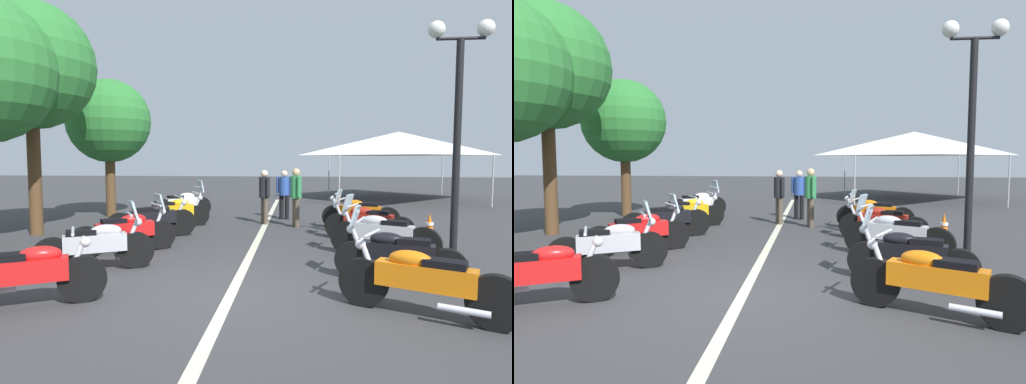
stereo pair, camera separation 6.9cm
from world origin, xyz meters
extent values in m
plane|color=#38383A|center=(0.00, 0.00, 0.00)|extent=(80.00, 80.00, 0.00)
cube|color=beige|center=(4.26, 0.00, 0.00)|extent=(19.87, 0.16, 0.01)
cylinder|color=black|center=(-0.46, 1.96, 0.32)|extent=(0.43, 0.63, 0.64)
cube|color=red|center=(-0.78, 2.56, 0.50)|extent=(0.74, 1.04, 0.30)
ellipsoid|color=red|center=(-0.70, 2.40, 0.70)|extent=(0.48, 0.58, 0.22)
cube|color=black|center=(-0.89, 2.75, 0.68)|extent=(0.46, 0.55, 0.12)
cylinder|color=silver|center=(-0.49, 2.02, 0.62)|extent=(0.20, 0.29, 0.58)
cylinder|color=silver|center=(-0.50, 2.05, 0.98)|extent=(0.56, 0.33, 0.04)
sphere|color=silver|center=(-0.43, 1.92, 0.82)|extent=(0.14, 0.14, 0.14)
cylinder|color=black|center=(1.38, 1.92, 0.32)|extent=(0.43, 0.63, 0.64)
cylinder|color=black|center=(0.72, 3.11, 0.32)|extent=(0.43, 0.63, 0.64)
cube|color=silver|center=(1.05, 2.52, 0.50)|extent=(0.74, 1.04, 0.30)
ellipsoid|color=silver|center=(1.14, 2.36, 0.70)|extent=(0.48, 0.58, 0.22)
cube|color=black|center=(0.94, 2.71, 0.68)|extent=(0.46, 0.55, 0.12)
cylinder|color=silver|center=(1.35, 1.98, 0.62)|extent=(0.20, 0.29, 0.58)
cylinder|color=silver|center=(1.33, 2.01, 0.98)|extent=(0.56, 0.33, 0.04)
sphere|color=silver|center=(1.40, 1.88, 0.82)|extent=(0.14, 0.14, 0.14)
cylinder|color=silver|center=(1.01, 2.96, 0.22)|extent=(0.34, 0.52, 0.08)
cube|color=silver|center=(1.37, 1.94, 1.05)|extent=(0.37, 0.28, 0.32)
cylinder|color=black|center=(2.96, 1.98, 0.31)|extent=(0.49, 0.58, 0.62)
cylinder|color=black|center=(2.03, 3.19, 0.31)|extent=(0.49, 0.58, 0.62)
cube|color=red|center=(2.49, 2.59, 0.49)|extent=(0.93, 1.09, 0.30)
ellipsoid|color=red|center=(2.60, 2.44, 0.69)|extent=(0.52, 0.57, 0.22)
cube|color=black|center=(2.36, 2.76, 0.67)|extent=(0.50, 0.54, 0.12)
cylinder|color=silver|center=(2.92, 2.03, 0.61)|extent=(0.23, 0.27, 0.58)
cylinder|color=silver|center=(2.90, 2.06, 0.97)|extent=(0.52, 0.41, 0.04)
sphere|color=silver|center=(2.99, 1.94, 0.81)|extent=(0.14, 0.14, 0.14)
cylinder|color=silver|center=(2.36, 3.06, 0.22)|extent=(0.40, 0.48, 0.08)
cube|color=silver|center=(2.95, 2.00, 1.04)|extent=(0.36, 0.32, 0.32)
cylinder|color=black|center=(4.58, 1.95, 0.33)|extent=(0.48, 0.64, 0.67)
cylinder|color=black|center=(3.76, 3.24, 0.33)|extent=(0.48, 0.64, 0.67)
cube|color=black|center=(4.17, 2.59, 0.51)|extent=(0.86, 1.13, 0.30)
ellipsoid|color=black|center=(4.27, 2.44, 0.71)|extent=(0.50, 0.58, 0.22)
cube|color=black|center=(4.05, 2.78, 0.69)|extent=(0.48, 0.54, 0.12)
cylinder|color=silver|center=(4.55, 2.00, 0.63)|extent=(0.22, 0.28, 0.58)
cylinder|color=silver|center=(4.53, 2.04, 0.99)|extent=(0.54, 0.37, 0.04)
sphere|color=silver|center=(4.61, 1.91, 0.83)|extent=(0.14, 0.14, 0.14)
cylinder|color=silver|center=(4.07, 3.08, 0.23)|extent=(0.36, 0.51, 0.08)
cylinder|color=black|center=(6.23, 1.92, 0.30)|extent=(0.40, 0.60, 0.60)
cylinder|color=black|center=(5.54, 3.21, 0.30)|extent=(0.40, 0.60, 0.60)
cube|color=#EAB214|center=(5.89, 2.57, 0.48)|extent=(0.77, 1.12, 0.30)
ellipsoid|color=#EAB214|center=(5.97, 2.41, 0.68)|extent=(0.47, 0.58, 0.22)
cube|color=black|center=(5.78, 2.76, 0.66)|extent=(0.45, 0.55, 0.12)
cylinder|color=silver|center=(6.20, 1.97, 0.60)|extent=(0.20, 0.29, 0.58)
cylinder|color=silver|center=(6.18, 2.01, 0.96)|extent=(0.57, 0.32, 0.04)
sphere|color=silver|center=(6.25, 1.87, 0.80)|extent=(0.14, 0.14, 0.14)
cylinder|color=silver|center=(5.84, 3.04, 0.21)|extent=(0.33, 0.52, 0.08)
cylinder|color=black|center=(8.05, 2.27, 0.34)|extent=(0.52, 0.62, 0.67)
cylinder|color=black|center=(7.21, 3.34, 0.34)|extent=(0.52, 0.62, 0.67)
cube|color=white|center=(7.63, 2.80, 0.52)|extent=(0.86, 0.99, 0.30)
ellipsoid|color=white|center=(7.74, 2.66, 0.72)|extent=(0.52, 0.57, 0.22)
cube|color=black|center=(7.50, 2.98, 0.70)|extent=(0.50, 0.54, 0.12)
cylinder|color=silver|center=(8.01, 2.31, 0.64)|extent=(0.23, 0.27, 0.58)
cylinder|color=silver|center=(7.99, 2.34, 1.00)|extent=(0.51, 0.41, 0.04)
sphere|color=silver|center=(8.08, 2.23, 0.84)|extent=(0.14, 0.14, 0.14)
cylinder|color=silver|center=(7.52, 3.24, 0.24)|extent=(0.40, 0.48, 0.08)
cube|color=silver|center=(8.04, 2.28, 1.07)|extent=(0.36, 0.32, 0.32)
cylinder|color=black|center=(-0.25, -1.82, 0.32)|extent=(0.42, 0.64, 0.65)
cylinder|color=black|center=(-0.94, -3.19, 0.32)|extent=(0.42, 0.64, 0.65)
cube|color=orange|center=(-0.59, -2.51, 0.50)|extent=(0.78, 1.17, 0.30)
ellipsoid|color=orange|center=(-0.51, -2.35, 0.70)|extent=(0.47, 0.58, 0.22)
cube|color=black|center=(-0.69, -2.70, 0.68)|extent=(0.45, 0.55, 0.12)
cylinder|color=silver|center=(-0.27, -1.88, 0.62)|extent=(0.19, 0.29, 0.58)
cylinder|color=silver|center=(-0.29, -1.91, 0.98)|extent=(0.57, 0.32, 0.04)
sphere|color=silver|center=(-0.22, -1.78, 0.82)|extent=(0.14, 0.14, 0.14)
cylinder|color=silver|center=(-0.96, -2.84, 0.23)|extent=(0.32, 0.53, 0.08)
cylinder|color=black|center=(1.08, -1.86, 0.30)|extent=(0.33, 0.62, 0.61)
cylinder|color=black|center=(0.64, -3.18, 0.30)|extent=(0.33, 0.62, 0.61)
cube|color=black|center=(0.86, -2.52, 0.48)|extent=(0.60, 1.09, 0.30)
ellipsoid|color=black|center=(0.92, -2.35, 0.68)|extent=(0.41, 0.58, 0.22)
cube|color=black|center=(0.79, -2.73, 0.66)|extent=(0.40, 0.54, 0.12)
cylinder|color=silver|center=(1.06, -1.92, 0.60)|extent=(0.16, 0.30, 0.58)
cylinder|color=silver|center=(1.05, -1.96, 0.96)|extent=(0.60, 0.24, 0.04)
sphere|color=silver|center=(1.10, -1.81, 0.80)|extent=(0.14, 0.14, 0.14)
cylinder|color=silver|center=(0.56, -2.86, 0.21)|extent=(0.25, 0.55, 0.08)
cube|color=silver|center=(1.08, -1.88, 1.03)|extent=(0.38, 0.23, 0.32)
cylinder|color=black|center=(2.92, -1.96, 0.33)|extent=(0.42, 0.66, 0.67)
cylinder|color=black|center=(2.27, -3.30, 0.33)|extent=(0.42, 0.66, 0.67)
cube|color=silver|center=(2.59, -2.63, 0.51)|extent=(0.75, 1.14, 0.30)
ellipsoid|color=silver|center=(2.67, -2.47, 0.71)|extent=(0.46, 0.58, 0.22)
cube|color=black|center=(2.50, -2.83, 0.69)|extent=(0.44, 0.55, 0.12)
cylinder|color=silver|center=(2.89, -2.01, 0.63)|extent=(0.19, 0.29, 0.58)
cylinder|color=silver|center=(2.88, -2.05, 0.99)|extent=(0.57, 0.31, 0.04)
sphere|color=silver|center=(2.94, -1.91, 0.83)|extent=(0.14, 0.14, 0.14)
cylinder|color=silver|center=(2.23, -2.95, 0.23)|extent=(0.31, 0.53, 0.08)
cube|color=silver|center=(2.91, -1.98, 1.06)|extent=(0.38, 0.27, 0.32)
cylinder|color=black|center=(4.62, -1.92, 0.30)|extent=(0.33, 0.62, 0.61)
cylinder|color=black|center=(4.14, -3.34, 0.30)|extent=(0.33, 0.62, 0.61)
cube|color=maroon|center=(4.38, -2.63, 0.48)|extent=(0.63, 1.17, 0.30)
ellipsoid|color=maroon|center=(4.44, -2.46, 0.68)|extent=(0.41, 0.58, 0.22)
cube|color=black|center=(4.31, -2.84, 0.66)|extent=(0.40, 0.54, 0.12)
cylinder|color=silver|center=(4.60, -1.98, 0.60)|extent=(0.16, 0.30, 0.58)
cylinder|color=silver|center=(4.58, -2.01, 0.96)|extent=(0.60, 0.23, 0.04)
sphere|color=silver|center=(4.63, -1.87, 0.80)|extent=(0.14, 0.14, 0.14)
cylinder|color=silver|center=(4.07, -3.00, 0.21)|extent=(0.25, 0.55, 0.08)
cube|color=silver|center=(4.61, -1.94, 1.03)|extent=(0.38, 0.23, 0.32)
cylinder|color=black|center=(6.15, -1.96, 0.32)|extent=(0.31, 0.66, 0.65)
cylinder|color=black|center=(5.76, -3.36, 0.32)|extent=(0.31, 0.66, 0.65)
cube|color=orange|center=(5.96, -2.66, 0.50)|extent=(0.57, 1.14, 0.30)
ellipsoid|color=orange|center=(6.01, -2.49, 0.70)|extent=(0.39, 0.57, 0.22)
cube|color=black|center=(5.90, -2.87, 0.68)|extent=(0.38, 0.53, 0.12)
cylinder|color=silver|center=(6.14, -2.02, 0.62)|extent=(0.15, 0.30, 0.58)
cylinder|color=silver|center=(6.13, -2.05, 0.98)|extent=(0.61, 0.21, 0.04)
sphere|color=silver|center=(6.17, -1.91, 0.82)|extent=(0.14, 0.14, 0.14)
cylinder|color=silver|center=(5.67, -3.03, 0.23)|extent=(0.23, 0.55, 0.08)
cylinder|color=black|center=(2.75, -4.01, 2.11)|extent=(0.14, 0.14, 4.22)
cylinder|color=black|center=(2.75, -4.01, 4.22)|extent=(0.06, 0.90, 0.06)
sphere|color=white|center=(2.75, -3.56, 4.40)|extent=(0.32, 0.32, 0.32)
sphere|color=white|center=(2.75, -4.46, 4.40)|extent=(0.32, 0.32, 0.32)
cube|color=orange|center=(4.92, -4.19, 0.01)|extent=(0.36, 0.36, 0.03)
cone|color=orange|center=(4.92, -4.19, 0.32)|extent=(0.26, 0.26, 0.60)
cylinder|color=white|center=(4.92, -4.19, 0.34)|extent=(0.19, 0.19, 0.07)
cylinder|color=brown|center=(6.28, -0.87, 0.41)|extent=(0.14, 0.14, 0.83)
cylinder|color=brown|center=(6.11, -0.93, 0.41)|extent=(0.14, 0.14, 0.83)
cylinder|color=#338C4C|center=(6.20, -0.90, 1.14)|extent=(0.32, 0.32, 0.62)
cylinder|color=#338C4C|center=(6.41, -0.83, 1.17)|extent=(0.09, 0.09, 0.56)
cylinder|color=#338C4C|center=(5.99, -0.97, 1.17)|extent=(0.09, 0.09, 0.56)
sphere|color=#D8AD84|center=(6.20, -0.90, 1.56)|extent=(0.22, 0.22, 0.22)
cylinder|color=brown|center=(6.62, -0.01, 0.40)|extent=(0.14, 0.14, 0.79)
cylinder|color=brown|center=(6.78, 0.08, 0.40)|extent=(0.14, 0.14, 0.79)
cylinder|color=black|center=(6.70, 0.03, 1.09)|extent=(0.32, 0.32, 0.60)
cylinder|color=black|center=(6.51, -0.08, 1.12)|extent=(0.09, 0.09, 0.54)
cylinder|color=black|center=(6.89, 0.15, 1.12)|extent=(0.09, 0.09, 0.54)
sphere|color=beige|center=(6.70, 0.03, 1.50)|extent=(0.22, 0.22, 0.22)
cylinder|color=black|center=(7.78, -0.43, 0.39)|extent=(0.14, 0.14, 0.78)
cylinder|color=black|center=(7.73, -0.61, 0.39)|extent=(0.14, 0.14, 0.78)
cylinder|color=#2D51A5|center=(7.75, -0.52, 1.07)|extent=(0.32, 0.32, 0.58)
cylinder|color=#2D51A5|center=(7.81, -0.30, 1.10)|extent=(0.09, 0.09, 0.52)
cylinder|color=#2D51A5|center=(7.70, -0.73, 1.10)|extent=(0.09, 0.09, 0.52)
sphere|color=beige|center=(7.75, -0.52, 1.46)|extent=(0.21, 0.21, 0.21)
cylinder|color=brown|center=(4.34, 5.70, 1.58)|extent=(0.32, 0.32, 3.15)
sphere|color=#2D7A33|center=(4.34, 5.70, 4.25)|extent=(3.15, 3.15, 3.15)
cylinder|color=brown|center=(7.87, 5.31, 1.11)|extent=(0.32, 0.32, 2.23)
sphere|color=#2D7A33|center=(7.87, 5.31, 3.18)|extent=(2.74, 2.74, 2.74)
pyramid|color=white|center=(14.91, -5.65, 2.65)|extent=(6.69, 6.69, 1.10)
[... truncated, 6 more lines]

